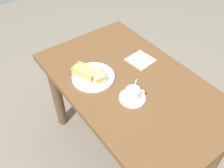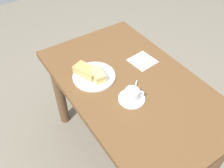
{
  "view_description": "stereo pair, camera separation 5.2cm",
  "coord_description": "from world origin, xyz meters",
  "px_view_note": "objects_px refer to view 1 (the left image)",
  "views": [
    {
      "loc": [
        0.78,
        -0.72,
        1.75
      ],
      "look_at": [
        -0.04,
        -0.12,
        0.76
      ],
      "focal_mm": 39.59,
      "sensor_mm": 36.0,
      "label": 1
    },
    {
      "loc": [
        0.81,
        -0.68,
        1.75
      ],
      "look_at": [
        -0.04,
        -0.12,
        0.76
      ],
      "focal_mm": 39.59,
      "sensor_mm": 36.0,
      "label": 2
    }
  ],
  "objects_px": {
    "coffee_saucer": "(132,98)",
    "napkin": "(140,60)",
    "sandwich_plate": "(93,77)",
    "coffee_cup": "(133,93)",
    "sandwich_front": "(97,75)",
    "spoon": "(134,88)",
    "dining_table": "(131,98)",
    "sandwich_back": "(85,72)"
  },
  "relations": [
    {
      "from": "sandwich_plate",
      "to": "coffee_cup",
      "type": "bearing_deg",
      "value": 17.09
    },
    {
      "from": "coffee_saucer",
      "to": "dining_table",
      "type": "bearing_deg",
      "value": 141.37
    },
    {
      "from": "dining_table",
      "to": "coffee_saucer",
      "type": "xyz_separation_m",
      "value": [
        0.1,
        -0.08,
        0.14
      ]
    },
    {
      "from": "coffee_cup",
      "to": "dining_table",
      "type": "bearing_deg",
      "value": 142.15
    },
    {
      "from": "sandwich_front",
      "to": "napkin",
      "type": "bearing_deg",
      "value": 88.35
    },
    {
      "from": "coffee_saucer",
      "to": "napkin",
      "type": "height_order",
      "value": "coffee_saucer"
    },
    {
      "from": "dining_table",
      "to": "coffee_saucer",
      "type": "bearing_deg",
      "value": -38.63
    },
    {
      "from": "sandwich_back",
      "to": "napkin",
      "type": "height_order",
      "value": "sandwich_back"
    },
    {
      "from": "sandwich_front",
      "to": "coffee_saucer",
      "type": "bearing_deg",
      "value": 17.48
    },
    {
      "from": "napkin",
      "to": "coffee_cup",
      "type": "bearing_deg",
      "value": -48.32
    },
    {
      "from": "sandwich_front",
      "to": "coffee_cup",
      "type": "relative_size",
      "value": 1.19
    },
    {
      "from": "sandwich_front",
      "to": "sandwich_plate",
      "type": "bearing_deg",
      "value": -167.98
    },
    {
      "from": "sandwich_back",
      "to": "coffee_saucer",
      "type": "xyz_separation_m",
      "value": [
        0.31,
        0.11,
        -0.03
      ]
    },
    {
      "from": "dining_table",
      "to": "coffee_cup",
      "type": "distance_m",
      "value": 0.22
    },
    {
      "from": "spoon",
      "to": "sandwich_back",
      "type": "bearing_deg",
      "value": -146.86
    },
    {
      "from": "coffee_saucer",
      "to": "napkin",
      "type": "bearing_deg",
      "value": 131.4
    },
    {
      "from": "sandwich_back",
      "to": "dining_table",
      "type": "bearing_deg",
      "value": 42.87
    },
    {
      "from": "napkin",
      "to": "coffee_saucer",
      "type": "bearing_deg",
      "value": -48.6
    },
    {
      "from": "sandwich_back",
      "to": "coffee_cup",
      "type": "xyz_separation_m",
      "value": [
        0.31,
        0.12,
        0.0
      ]
    },
    {
      "from": "coffee_cup",
      "to": "sandwich_plate",
      "type": "bearing_deg",
      "value": -162.91
    },
    {
      "from": "sandwich_back",
      "to": "napkin",
      "type": "xyz_separation_m",
      "value": [
        0.08,
        0.37,
        -0.04
      ]
    },
    {
      "from": "sandwich_front",
      "to": "dining_table",
      "type": "bearing_deg",
      "value": 48.4
    },
    {
      "from": "sandwich_back",
      "to": "spoon",
      "type": "xyz_separation_m",
      "value": [
        0.26,
        0.17,
        -0.03
      ]
    },
    {
      "from": "sandwich_front",
      "to": "spoon",
      "type": "bearing_deg",
      "value": 34.77
    },
    {
      "from": "dining_table",
      "to": "sandwich_plate",
      "type": "relative_size",
      "value": 4.68
    },
    {
      "from": "coffee_saucer",
      "to": "napkin",
      "type": "xyz_separation_m",
      "value": [
        -0.23,
        0.26,
        -0.0
      ]
    },
    {
      "from": "dining_table",
      "to": "sandwich_front",
      "type": "xyz_separation_m",
      "value": [
        -0.14,
        -0.16,
        0.18
      ]
    },
    {
      "from": "sandwich_front",
      "to": "sandwich_back",
      "type": "height_order",
      "value": "sandwich_front"
    },
    {
      "from": "sandwich_plate",
      "to": "sandwich_back",
      "type": "bearing_deg",
      "value": -140.38
    },
    {
      "from": "sandwich_front",
      "to": "coffee_saucer",
      "type": "height_order",
      "value": "sandwich_front"
    },
    {
      "from": "sandwich_front",
      "to": "coffee_cup",
      "type": "height_order",
      "value": "coffee_cup"
    },
    {
      "from": "dining_table",
      "to": "coffee_cup",
      "type": "xyz_separation_m",
      "value": [
        0.1,
        -0.08,
        0.18
      ]
    },
    {
      "from": "dining_table",
      "to": "coffee_cup",
      "type": "height_order",
      "value": "coffee_cup"
    },
    {
      "from": "sandwich_front",
      "to": "coffee_saucer",
      "type": "relative_size",
      "value": 0.81
    },
    {
      "from": "sandwich_front",
      "to": "coffee_cup",
      "type": "bearing_deg",
      "value": 17.76
    },
    {
      "from": "napkin",
      "to": "spoon",
      "type": "bearing_deg",
      "value": -48.71
    },
    {
      "from": "dining_table",
      "to": "sandwich_back",
      "type": "height_order",
      "value": "sandwich_back"
    },
    {
      "from": "sandwich_plate",
      "to": "sandwich_front",
      "type": "height_order",
      "value": "sandwich_front"
    },
    {
      "from": "sandwich_plate",
      "to": "sandwich_back",
      "type": "xyz_separation_m",
      "value": [
        -0.04,
        -0.03,
        0.03
      ]
    },
    {
      "from": "sandwich_plate",
      "to": "coffee_cup",
      "type": "xyz_separation_m",
      "value": [
        0.27,
        0.08,
        0.04
      ]
    },
    {
      "from": "sandwich_front",
      "to": "sandwich_back",
      "type": "xyz_separation_m",
      "value": [
        -0.07,
        -0.04,
        -0.0
      ]
    },
    {
      "from": "coffee_cup",
      "to": "napkin",
      "type": "xyz_separation_m",
      "value": [
        -0.23,
        0.26,
        -0.04
      ]
    }
  ]
}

